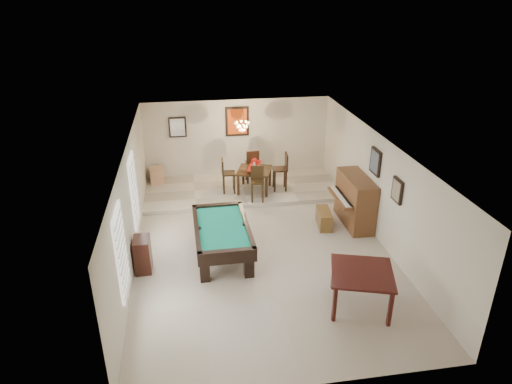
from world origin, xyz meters
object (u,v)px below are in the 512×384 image
object	(u,v)px
square_table	(360,289)
dining_table	(254,178)
apothecary_chest	(143,255)
dining_chair_south	(257,184)
upright_piano	(349,201)
dining_chair_north	(252,165)
chandelier	(242,123)
dining_chair_west	(229,176)
pool_table	(222,241)
piano_bench	(324,218)
corner_bench	(157,175)
dining_chair_east	(280,172)
flower_vase	(254,162)

from	to	relation	value
square_table	dining_table	bearing A→B (deg)	102.41
apothecary_chest	dining_chair_south	bearing A→B (deg)	43.82
square_table	upright_piano	distance (m)	3.52
apothecary_chest	dining_chair_north	distance (m)	5.41
dining_chair_north	dining_table	bearing A→B (deg)	86.99
upright_piano	chandelier	bearing A→B (deg)	135.09
apothecary_chest	chandelier	world-z (taller)	chandelier
dining_chair_north	dining_chair_west	size ratio (longest dim) A/B	1.02
pool_table	dining_chair_south	xyz separation A→B (m)	(1.27, 2.64, 0.24)
piano_bench	corner_bench	xyz separation A→B (m)	(-4.50, 3.46, 0.13)
pool_table	dining_chair_south	world-z (taller)	dining_chair_south
dining_chair_east	pool_table	bearing A→B (deg)	-27.07
piano_bench	dining_chair_west	world-z (taller)	dining_chair_west
corner_bench	dining_chair_north	bearing A→B (deg)	-7.78
corner_bench	upright_piano	bearing A→B (deg)	-33.35
pool_table	piano_bench	bearing A→B (deg)	19.38
square_table	dining_chair_south	world-z (taller)	dining_chair_south
dining_table	corner_bench	distance (m)	3.20
dining_chair_south	dining_chair_east	world-z (taller)	dining_chair_east
flower_vase	dining_chair_north	distance (m)	0.81
pool_table	dining_chair_north	size ratio (longest dim) A/B	2.16
flower_vase	dining_chair_west	distance (m)	0.88
piano_bench	corner_bench	distance (m)	5.68
pool_table	piano_bench	distance (m)	2.99
dining_chair_south	dining_chair_west	size ratio (longest dim) A/B	0.97
upright_piano	chandelier	world-z (taller)	chandelier
apothecary_chest	dining_chair_east	world-z (taller)	dining_chair_east
square_table	flower_vase	bearing A→B (deg)	102.41
square_table	dining_chair_west	size ratio (longest dim) A/B	1.12
square_table	corner_bench	distance (m)	8.01
flower_vase	dining_chair_east	bearing A→B (deg)	-3.63
square_table	dining_table	size ratio (longest dim) A/B	1.22
dining_table	dining_chair_north	bearing A→B (deg)	87.46
pool_table	flower_vase	xyz separation A→B (m)	(1.29, 3.37, 0.66)
dining_chair_east	piano_bench	bearing A→B (deg)	22.68
piano_bench	dining_table	distance (m)	2.80
square_table	upright_piano	xyz separation A→B (m)	(0.95, 3.38, 0.26)
upright_piano	dining_chair_south	size ratio (longest dim) A/B	1.57
apothecary_chest	dining_chair_south	xyz separation A→B (m)	(3.08, 2.96, 0.23)
dining_chair_north	upright_piano	bearing A→B (deg)	125.39
dining_table	dining_chair_east	distance (m)	0.80
piano_bench	upright_piano	bearing A→B (deg)	3.64
upright_piano	dining_chair_south	world-z (taller)	upright_piano
upright_piano	dining_chair_east	size ratio (longest dim) A/B	1.39
apothecary_chest	chandelier	xyz separation A→B (m)	(2.78, 3.91, 1.80)
flower_vase	dining_chair_north	xyz separation A→B (m)	(0.03, 0.71, -0.39)
dining_table	dining_chair_west	bearing A→B (deg)	179.53
dining_chair_south	apothecary_chest	bearing A→B (deg)	-128.90
pool_table	corner_bench	distance (m)	4.80
square_table	apothecary_chest	size ratio (longest dim) A/B	1.48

